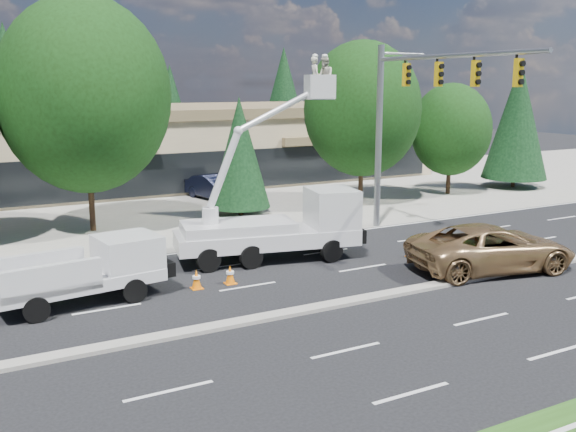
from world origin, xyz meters
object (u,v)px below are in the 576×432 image
bucket_truck (284,216)px  minivan (492,248)px  utility_pickup (91,277)px  signal_mast (408,108)px

bucket_truck → minivan: (6.31, -5.33, -0.89)m
utility_pickup → signal_mast: bearing=3.0°
signal_mast → bucket_truck: signal_mast is taller
bucket_truck → utility_pickup: bearing=-156.5°
utility_pickup → bucket_truck: bearing=4.2°
utility_pickup → bucket_truck: size_ratio=0.68×
bucket_truck → minivan: bearing=-28.2°
signal_mast → utility_pickup: (-15.27, -2.79, -5.20)m
utility_pickup → bucket_truck: bucket_truck is taller
minivan → utility_pickup: bearing=87.3°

